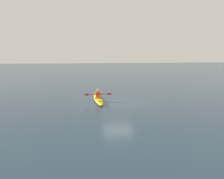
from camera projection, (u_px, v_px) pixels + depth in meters
ground_plane at (118, 103)px, 16.68m from camera, size 160.00×160.00×0.00m
kayak at (98, 99)px, 17.22m from camera, size 0.66×4.35×0.30m
kayaker at (98, 94)px, 17.10m from camera, size 2.33×0.43×0.79m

